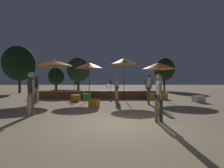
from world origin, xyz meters
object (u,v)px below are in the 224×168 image
at_px(patio_umbrella_1, 159,66).
at_px(cube_seat_2, 87,96).
at_px(patio_umbrella_2, 124,61).
at_px(background_tree_3, 164,69).
at_px(person_2, 117,87).
at_px(cube_seat_0, 76,98).
at_px(person_4, 159,97).
at_px(cube_seat_1, 94,103).
at_px(cube_seat_3, 164,96).
at_px(person_3, 31,92).
at_px(cube_seat_4, 199,99).
at_px(cube_seat_5, 151,96).
at_px(bistro_chair_0, 76,84).
at_px(bistro_chair_1, 110,84).
at_px(frisbee_disc, 72,104).
at_px(patio_umbrella_0, 89,66).
at_px(person_1, 149,87).
at_px(person_0, 36,87).
at_px(background_tree_1, 19,63).
at_px(patio_umbrella_3, 55,63).
at_px(background_tree_0, 78,70).

height_order(patio_umbrella_1, cube_seat_2, patio_umbrella_1).
xyz_separation_m(patio_umbrella_2, background_tree_3, (7.52, 13.09, 0.25)).
bearing_deg(person_2, patio_umbrella_2, 101.07).
xyz_separation_m(cube_seat_0, person_4, (4.10, -6.42, 0.66)).
relative_size(cube_seat_1, cube_seat_3, 0.96).
bearing_deg(person_3, patio_umbrella_2, -0.87).
relative_size(cube_seat_4, cube_seat_5, 0.95).
height_order(cube_seat_1, bistro_chair_0, bistro_chair_0).
xyz_separation_m(patio_umbrella_1, bistro_chair_1, (-3.98, 1.35, -1.48)).
relative_size(patio_umbrella_2, cube_seat_2, 4.93).
bearing_deg(person_2, person_3, -86.52).
bearing_deg(frisbee_disc, patio_umbrella_0, 78.21).
distance_m(cube_seat_1, cube_seat_4, 7.22).
bearing_deg(patio_umbrella_0, patio_umbrella_2, -2.69).
height_order(patio_umbrella_0, person_4, patio_umbrella_0).
relative_size(cube_seat_5, person_4, 0.43).
bearing_deg(person_4, cube_seat_2, 110.55).
bearing_deg(bistro_chair_0, person_1, 112.27).
distance_m(cube_seat_1, person_0, 4.34).
bearing_deg(cube_seat_4, patio_umbrella_1, 129.25).
relative_size(cube_seat_1, person_3, 0.35).
bearing_deg(cube_seat_3, frisbee_disc, -155.45).
bearing_deg(patio_umbrella_1, frisbee_disc, -151.47).
height_order(cube_seat_3, cube_seat_4, cube_seat_3).
distance_m(cube_seat_5, person_1, 3.17).
distance_m(person_0, person_1, 7.25).
bearing_deg(patio_umbrella_1, bistro_chair_0, 162.55).
height_order(person_2, person_3, person_3).
xyz_separation_m(cube_seat_1, background_tree_1, (-9.84, 11.40, 3.33)).
bearing_deg(patio_umbrella_0, cube_seat_0, -117.07).
bearing_deg(patio_umbrella_2, patio_umbrella_3, 177.83).
height_order(cube_seat_3, bistro_chair_1, bistro_chair_1).
height_order(cube_seat_4, bistro_chair_0, bistro_chair_0).
xyz_separation_m(patio_umbrella_1, cube_seat_2, (-5.80, -0.40, -2.44)).
height_order(cube_seat_0, cube_seat_3, cube_seat_3).
bearing_deg(bistro_chair_0, cube_seat_2, 95.02).
xyz_separation_m(patio_umbrella_2, bistro_chair_1, (-1.11, 1.60, -1.81)).
height_order(cube_seat_1, frisbee_disc, cube_seat_1).
height_order(cube_seat_3, background_tree_1, background_tree_1).
height_order(cube_seat_0, person_4, person_4).
height_order(cube_seat_4, person_3, person_3).
bearing_deg(frisbee_disc, cube_seat_4, 6.60).
relative_size(person_2, background_tree_1, 0.32).
xyz_separation_m(patio_umbrella_1, cube_seat_5, (-0.73, -0.48, -2.45)).
relative_size(cube_seat_5, background_tree_0, 0.16).
relative_size(cube_seat_4, background_tree_3, 0.13).
distance_m(patio_umbrella_1, cube_seat_4, 4.04).
bearing_deg(person_1, person_2, -123.11).
bearing_deg(person_1, person_0, -83.39).
relative_size(person_3, person_4, 1.09).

